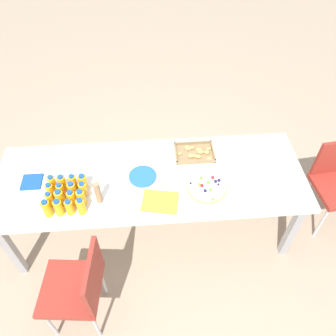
% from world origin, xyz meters
% --- Properties ---
extents(ground_plane, '(12.00, 12.00, 0.00)m').
position_xyz_m(ground_plane, '(0.00, 0.00, 0.00)').
color(ground_plane, tan).
extents(party_table, '(2.38, 0.82, 0.73)m').
position_xyz_m(party_table, '(0.00, 0.00, 0.66)').
color(party_table, white).
rests_on(party_table, ground_plane).
extents(chair_near_left, '(0.44, 0.44, 0.83)m').
position_xyz_m(chair_near_left, '(-0.52, -0.73, 0.50)').
color(chair_near_left, maroon).
rests_on(chair_near_left, ground_plane).
extents(juice_bottle_0, '(0.06, 0.06, 0.15)m').
position_xyz_m(juice_bottle_0, '(-0.72, -0.29, 0.80)').
color(juice_bottle_0, '#FAAD14').
rests_on(juice_bottle_0, party_table).
extents(juice_bottle_1, '(0.06, 0.06, 0.14)m').
position_xyz_m(juice_bottle_1, '(-0.65, -0.29, 0.79)').
color(juice_bottle_1, '#FAAE14').
rests_on(juice_bottle_1, party_table).
extents(juice_bottle_2, '(0.06, 0.06, 0.13)m').
position_xyz_m(juice_bottle_2, '(-0.57, -0.29, 0.79)').
color(juice_bottle_2, '#FAAD14').
rests_on(juice_bottle_2, party_table).
extents(juice_bottle_3, '(0.06, 0.06, 0.14)m').
position_xyz_m(juice_bottle_3, '(-0.49, -0.29, 0.79)').
color(juice_bottle_3, '#F9AC14').
rests_on(juice_bottle_3, party_table).
extents(juice_bottle_4, '(0.05, 0.05, 0.13)m').
position_xyz_m(juice_bottle_4, '(-0.72, -0.21, 0.79)').
color(juice_bottle_4, '#F9AD14').
rests_on(juice_bottle_4, party_table).
extents(juice_bottle_5, '(0.06, 0.06, 0.15)m').
position_xyz_m(juice_bottle_5, '(-0.65, -0.21, 0.80)').
color(juice_bottle_5, '#F9AE14').
rests_on(juice_bottle_5, party_table).
extents(juice_bottle_6, '(0.06, 0.06, 0.14)m').
position_xyz_m(juice_bottle_6, '(-0.57, -0.21, 0.79)').
color(juice_bottle_6, '#F9AE14').
rests_on(juice_bottle_6, party_table).
extents(juice_bottle_7, '(0.06, 0.06, 0.15)m').
position_xyz_m(juice_bottle_7, '(-0.50, -0.22, 0.79)').
color(juice_bottle_7, '#F9AC14').
rests_on(juice_bottle_7, party_table).
extents(juice_bottle_8, '(0.05, 0.05, 0.14)m').
position_xyz_m(juice_bottle_8, '(-0.73, -0.14, 0.79)').
color(juice_bottle_8, '#FAAC14').
rests_on(juice_bottle_8, party_table).
extents(juice_bottle_9, '(0.05, 0.05, 0.14)m').
position_xyz_m(juice_bottle_9, '(-0.65, -0.14, 0.79)').
color(juice_bottle_9, '#FAAE14').
rests_on(juice_bottle_9, party_table).
extents(juice_bottle_10, '(0.06, 0.06, 0.14)m').
position_xyz_m(juice_bottle_10, '(-0.57, -0.14, 0.79)').
color(juice_bottle_10, '#F9AC14').
rests_on(juice_bottle_10, party_table).
extents(juice_bottle_11, '(0.06, 0.06, 0.13)m').
position_xyz_m(juice_bottle_11, '(-0.49, -0.14, 0.79)').
color(juice_bottle_11, '#F9AC14').
rests_on(juice_bottle_11, party_table).
extents(juice_bottle_12, '(0.06, 0.06, 0.14)m').
position_xyz_m(juice_bottle_12, '(-0.72, -0.06, 0.79)').
color(juice_bottle_12, '#FAAC14').
rests_on(juice_bottle_12, party_table).
extents(juice_bottle_13, '(0.06, 0.06, 0.14)m').
position_xyz_m(juice_bottle_13, '(-0.65, -0.07, 0.79)').
color(juice_bottle_13, '#FAAC14').
rests_on(juice_bottle_13, party_table).
extents(juice_bottle_14, '(0.05, 0.05, 0.14)m').
position_xyz_m(juice_bottle_14, '(-0.57, -0.06, 0.79)').
color(juice_bottle_14, '#F9AC14').
rests_on(juice_bottle_14, party_table).
extents(juice_bottle_15, '(0.06, 0.06, 0.14)m').
position_xyz_m(juice_bottle_15, '(-0.50, -0.07, 0.79)').
color(juice_bottle_15, '#F9AC14').
rests_on(juice_bottle_15, party_table).
extents(fruit_pizza, '(0.30, 0.30, 0.05)m').
position_xyz_m(fruit_pizza, '(0.41, -0.15, 0.74)').
color(fruit_pizza, tan).
rests_on(fruit_pizza, party_table).
extents(snack_tray, '(0.32, 0.23, 0.04)m').
position_xyz_m(snack_tray, '(0.37, 0.22, 0.74)').
color(snack_tray, olive).
rests_on(snack_tray, party_table).
extents(plate_stack, '(0.21, 0.21, 0.02)m').
position_xyz_m(plate_stack, '(-0.06, 0.00, 0.74)').
color(plate_stack, blue).
rests_on(plate_stack, party_table).
extents(napkin_stack, '(0.15, 0.15, 0.01)m').
position_xyz_m(napkin_stack, '(-0.90, 0.01, 0.73)').
color(napkin_stack, '#194CA5').
rests_on(napkin_stack, party_table).
extents(cardboard_tube, '(0.04, 0.04, 0.20)m').
position_xyz_m(cardboard_tube, '(-0.38, -0.20, 0.82)').
color(cardboard_tube, '#9E7A56').
rests_on(cardboard_tube, party_table).
extents(paper_folder, '(0.29, 0.25, 0.01)m').
position_xyz_m(paper_folder, '(0.06, -0.24, 0.73)').
color(paper_folder, yellow).
rests_on(paper_folder, party_table).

